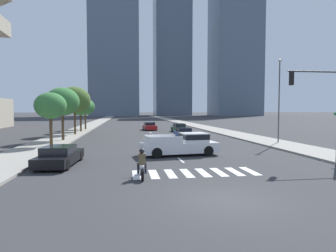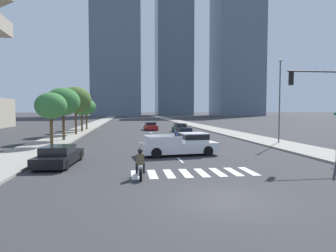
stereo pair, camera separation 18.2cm
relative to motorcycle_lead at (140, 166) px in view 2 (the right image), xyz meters
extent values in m
plane|color=#333335|center=(2.92, -4.13, -0.58)|extent=(800.00, 800.00, 0.00)
cube|color=gray|center=(14.18, 25.87, -0.51)|extent=(4.00, 260.00, 0.15)
cube|color=gray|center=(-8.35, 25.87, -0.51)|extent=(4.00, 260.00, 0.15)
cube|color=silver|center=(-0.23, 0.65, -0.58)|extent=(0.45, 2.21, 0.01)
cube|color=silver|center=(0.67, 0.65, -0.58)|extent=(0.45, 2.21, 0.01)
cube|color=silver|center=(1.57, 0.65, -0.58)|extent=(0.45, 2.21, 0.01)
cube|color=silver|center=(2.47, 0.65, -0.58)|extent=(0.45, 2.21, 0.01)
cube|color=silver|center=(3.37, 0.65, -0.58)|extent=(0.45, 2.21, 0.01)
cube|color=silver|center=(4.27, 0.65, -0.58)|extent=(0.45, 2.21, 0.01)
cube|color=silver|center=(5.17, 0.65, -0.58)|extent=(0.45, 2.21, 0.01)
cube|color=silver|center=(6.07, 0.65, -0.58)|extent=(0.45, 2.21, 0.01)
cube|color=silver|center=(2.92, 4.65, -0.58)|extent=(0.14, 2.00, 0.01)
cube|color=silver|center=(2.92, 8.65, -0.58)|extent=(0.14, 2.00, 0.01)
cube|color=silver|center=(2.92, 12.65, -0.58)|extent=(0.14, 2.00, 0.01)
cube|color=silver|center=(2.92, 16.65, -0.58)|extent=(0.14, 2.00, 0.01)
cube|color=silver|center=(2.92, 20.65, -0.58)|extent=(0.14, 2.00, 0.01)
cube|color=silver|center=(2.92, 24.65, -0.58)|extent=(0.14, 2.00, 0.01)
cube|color=silver|center=(2.92, 28.65, -0.58)|extent=(0.14, 2.00, 0.01)
cube|color=silver|center=(2.92, 32.65, -0.58)|extent=(0.14, 2.00, 0.01)
cube|color=silver|center=(2.92, 36.65, -0.58)|extent=(0.14, 2.00, 0.01)
cube|color=silver|center=(2.92, 40.65, -0.58)|extent=(0.14, 2.00, 0.01)
cube|color=silver|center=(2.92, 44.65, -0.58)|extent=(0.14, 2.00, 0.01)
cube|color=silver|center=(2.92, 48.65, -0.58)|extent=(0.14, 2.00, 0.01)
cube|color=silver|center=(2.92, 52.65, -0.58)|extent=(0.14, 2.00, 0.01)
cylinder|color=black|center=(0.02, 0.75, -0.28)|extent=(0.13, 0.60, 0.60)
cylinder|color=black|center=(-0.02, -0.72, -0.28)|extent=(0.13, 0.60, 0.60)
cube|color=silver|center=(0.00, 0.02, -0.06)|extent=(0.24, 1.18, 0.32)
cylinder|color=#B2B2B7|center=(0.01, 0.65, 0.02)|extent=(0.07, 0.32, 0.67)
cylinder|color=black|center=(0.01, 0.70, 0.39)|extent=(0.70, 0.05, 0.04)
cube|color=brown|center=(0.00, -0.08, 0.37)|extent=(0.36, 0.25, 0.55)
sphere|color=black|center=(0.00, -0.08, 0.78)|extent=(0.26, 0.26, 0.26)
cylinder|color=black|center=(-0.18, 0.02, -0.11)|extent=(0.12, 0.12, 0.55)
cylinder|color=black|center=(0.18, 0.01, -0.11)|extent=(0.12, 0.12, 0.55)
cube|color=silver|center=(3.21, 6.76, 0.01)|extent=(5.95, 2.64, 0.75)
cube|color=silver|center=(4.35, 6.90, 0.74)|extent=(2.04, 2.03, 0.70)
cube|color=black|center=(4.35, 6.90, 0.82)|extent=(2.07, 2.07, 0.39)
cube|color=silver|center=(1.84, 7.56, 0.66)|extent=(2.41, 0.36, 0.55)
cube|color=silver|center=(2.06, 5.67, 0.66)|extent=(2.41, 0.36, 0.55)
cube|color=silver|center=(0.75, 6.47, 0.66)|extent=(0.30, 1.90, 0.55)
cylinder|color=black|center=(5.05, 7.87, -0.20)|extent=(0.79, 0.35, 0.76)
cylinder|color=black|center=(5.26, 6.11, -0.20)|extent=(0.79, 0.35, 0.76)
cylinder|color=black|center=(1.16, 7.42, -0.20)|extent=(0.79, 0.35, 0.76)
cylinder|color=black|center=(1.37, 5.65, -0.20)|extent=(0.79, 0.35, 0.76)
cube|color=navy|center=(6.00, 18.55, -0.09)|extent=(1.80, 4.34, 0.67)
cube|color=black|center=(6.00, 18.77, 0.49)|extent=(1.54, 1.97, 0.47)
cylinder|color=black|center=(6.80, 17.11, -0.26)|extent=(0.23, 0.64, 0.64)
cylinder|color=black|center=(5.27, 17.07, -0.26)|extent=(0.23, 0.64, 0.64)
cylinder|color=black|center=(6.74, 20.03, -0.26)|extent=(0.23, 0.64, 0.64)
cylinder|color=black|center=(5.20, 20.00, -0.26)|extent=(0.23, 0.64, 0.64)
cube|color=maroon|center=(3.27, 34.28, -0.09)|extent=(2.20, 4.46, 0.66)
cube|color=black|center=(3.25, 34.49, 0.50)|extent=(1.78, 2.07, 0.53)
cylinder|color=black|center=(4.22, 32.88, -0.26)|extent=(0.27, 0.66, 0.64)
cylinder|color=black|center=(2.55, 32.74, -0.26)|extent=(0.27, 0.66, 0.64)
cylinder|color=black|center=(3.98, 35.81, -0.26)|extent=(0.27, 0.66, 0.64)
cylinder|color=black|center=(2.31, 35.67, -0.26)|extent=(0.27, 0.66, 0.64)
cube|color=black|center=(-4.83, 4.03, -0.14)|extent=(2.28, 4.89, 0.58)
cube|color=black|center=(-4.85, 3.79, 0.40)|extent=(1.84, 2.27, 0.49)
cylinder|color=black|center=(-5.55, 5.71, -0.26)|extent=(0.27, 0.66, 0.64)
cylinder|color=black|center=(-3.84, 5.57, -0.26)|extent=(0.27, 0.66, 0.64)
cylinder|color=black|center=(-5.82, 2.49, -0.26)|extent=(0.27, 0.66, 0.64)
cylinder|color=black|center=(-4.11, 2.35, -0.26)|extent=(0.27, 0.66, 0.64)
cube|color=#1E6038|center=(7.58, 29.76, -0.13)|extent=(2.12, 4.45, 0.58)
cube|color=black|center=(7.56, 29.98, 0.43)|extent=(1.73, 2.06, 0.54)
cylinder|color=black|center=(8.50, 28.35, -0.26)|extent=(0.27, 0.65, 0.64)
cylinder|color=black|center=(6.87, 28.23, -0.26)|extent=(0.27, 0.65, 0.64)
cylinder|color=black|center=(8.29, 31.29, -0.26)|extent=(0.27, 0.65, 0.64)
cylinder|color=black|center=(6.66, 31.17, -0.26)|extent=(0.27, 0.65, 0.64)
cylinder|color=#333335|center=(11.44, 2.94, 5.33)|extent=(3.68, 0.10, 0.10)
cube|color=black|center=(9.85, 2.94, 4.88)|extent=(0.20, 0.28, 0.90)
sphere|color=red|center=(9.85, 2.94, 5.18)|extent=(0.18, 0.18, 0.18)
sphere|color=orange|center=(9.85, 2.94, 4.88)|extent=(0.18, 0.18, 0.18)
sphere|color=green|center=(9.85, 2.94, 4.58)|extent=(0.18, 0.18, 0.18)
cylinder|color=#3F3F42|center=(14.48, 12.61, 3.63)|extent=(0.12, 0.12, 8.12)
ellipsoid|color=beige|center=(14.48, 12.61, 7.79)|extent=(0.50, 0.24, 0.20)
cylinder|color=#4C3823|center=(-7.55, 13.14, 0.83)|extent=(0.28, 0.28, 2.53)
ellipsoid|color=#387538|center=(-7.55, 13.14, 3.23)|extent=(2.83, 2.83, 2.41)
cylinder|color=#4C3823|center=(-7.55, 18.21, 0.93)|extent=(0.28, 0.28, 2.73)
ellipsoid|color=#387538|center=(-7.55, 18.21, 3.74)|extent=(3.59, 3.59, 3.05)
cylinder|color=#4C3823|center=(-7.55, 25.81, 1.04)|extent=(0.28, 0.28, 2.95)
ellipsoid|color=#426028|center=(-7.55, 25.81, 4.18)|extent=(4.18, 4.18, 3.55)
cylinder|color=#4C3823|center=(-7.55, 30.96, 0.83)|extent=(0.28, 0.28, 2.52)
ellipsoid|color=#387538|center=(-7.55, 30.96, 3.47)|extent=(3.48, 3.48, 2.95)
cylinder|color=#4C3823|center=(-7.55, 36.11, 0.83)|extent=(0.28, 0.28, 2.53)
ellipsoid|color=#387538|center=(-7.55, 36.11, 3.38)|extent=(3.20, 3.20, 2.72)
cube|color=slate|center=(-6.72, 151.66, 40.28)|extent=(26.66, 22.60, 81.73)
cube|color=slate|center=(28.43, 166.72, 50.06)|extent=(21.77, 20.94, 101.28)
cube|color=slate|center=(64.65, 152.97, 42.34)|extent=(27.17, 23.37, 85.85)
camera|label=1|loc=(-0.80, -14.43, 2.83)|focal=30.80mm
camera|label=2|loc=(-0.62, -14.46, 2.83)|focal=30.80mm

